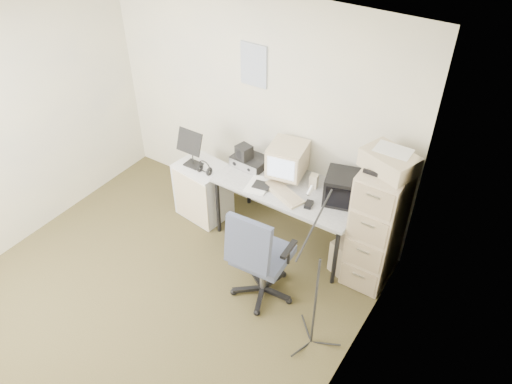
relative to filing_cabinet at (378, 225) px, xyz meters
The scene contains 22 objects.
floor 2.26m from the filing_cabinet, 136.87° to the right, with size 3.60×3.60×0.01m, color #423B1E.
ceiling 2.85m from the filing_cabinet, 136.87° to the right, with size 3.60×3.60×0.01m, color white.
wall_back 1.72m from the filing_cabinet, 168.55° to the left, with size 3.60×0.02×2.50m, color #F5EBBF.
wall_right 1.61m from the filing_cabinet, 81.54° to the right, with size 0.02×3.60×2.50m, color #F5EBBF.
wall_calendar 1.97m from the filing_cabinet, 169.10° to the left, with size 0.30×0.02×0.44m, color white.
filing_cabinet is the anchor object (origin of this frame).
printer 0.74m from the filing_cabinet, 90.00° to the right, with size 0.45×0.31×0.17m, color #C5B290.
desk 0.99m from the filing_cabinet, behind, with size 1.50×0.70×0.73m, color silver.
crt_monitor 1.09m from the filing_cabinet, behind, with size 0.35×0.37×0.39m, color #C5B290.
crt_tv 0.48m from the filing_cabinet, behind, with size 0.32×0.34×0.29m, color black.
desk_speaker 0.76m from the filing_cabinet, behind, with size 0.08×0.08×0.15m, color beige.
keyboard 0.96m from the filing_cabinet, 169.42° to the right, with size 0.48×0.17×0.03m, color #C5B290.
mouse 0.68m from the filing_cabinet, 162.60° to the right, with size 0.07×0.11×0.03m, color black.
radio_receiver 1.50m from the filing_cabinet, behind, with size 0.37×0.26×0.10m, color black.
radio_speaker 1.55m from the filing_cabinet, behind, with size 0.15×0.14×0.15m, color black.
papers 1.23m from the filing_cabinet, behind, with size 0.21×0.29×0.02m, color white.
pc_tower 0.51m from the filing_cabinet, behind, with size 0.18×0.41×0.38m, color #C5B290.
office_chair 1.12m from the filing_cabinet, 133.35° to the right, with size 0.62×0.62×1.07m, color #394260.
side_cart 2.01m from the filing_cabinet, behind, with size 0.54×0.43×0.67m, color silver.
music_stand 2.08m from the filing_cabinet, behind, with size 0.30×0.16×0.44m, color black.
headphones 1.88m from the filing_cabinet, behind, with size 0.16×0.16×0.03m, color black.
mic_stand 1.07m from the filing_cabinet, 95.23° to the right, with size 0.02×0.02×1.37m, color black.
Camera 1 is at (2.53, -2.09, 3.81)m, focal length 35.00 mm.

